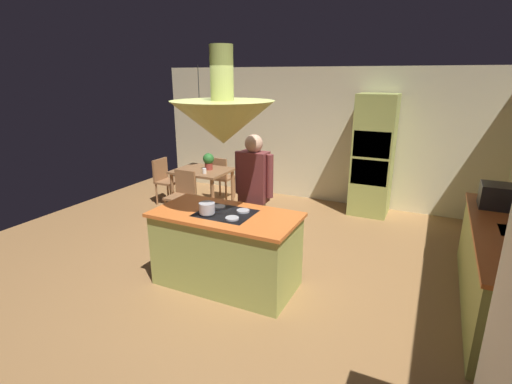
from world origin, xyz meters
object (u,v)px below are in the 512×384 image
at_px(chair_facing_island, 182,193).
at_px(chair_at_corner, 165,178).
at_px(microwave_on_counter, 502,197).
at_px(cooking_pot_on_cooktop, 207,208).
at_px(kitchen_island, 226,249).
at_px(cup_on_table, 204,171).
at_px(chair_by_back_wall, 220,175).
at_px(potted_plant_on_table, 208,160).
at_px(dining_table, 203,176).
at_px(person_at_island, 254,191).
at_px(oven_tower, 373,156).

distance_m(chair_facing_island, chair_at_corner, 1.07).
distance_m(microwave_on_counter, cooking_pot_on_cooktop, 3.44).
xyz_separation_m(kitchen_island, cup_on_table, (-1.52, 1.89, 0.35)).
bearing_deg(chair_facing_island, chair_at_corner, 143.87).
distance_m(chair_by_back_wall, potted_plant_on_table, 0.71).
relative_size(chair_facing_island, microwave_on_counter, 1.89).
bearing_deg(dining_table, person_at_island, -39.17).
height_order(kitchen_island, person_at_island, person_at_island).
height_order(chair_facing_island, cooking_pot_on_cooktop, cooking_pot_on_cooktop).
relative_size(oven_tower, person_at_island, 1.24).
height_order(potted_plant_on_table, cup_on_table, potted_plant_on_table).
bearing_deg(dining_table, kitchen_island, -51.01).
bearing_deg(kitchen_island, dining_table, 128.99).
distance_m(chair_facing_island, chair_by_back_wall, 1.26).
bearing_deg(potted_plant_on_table, person_at_island, -42.14).
bearing_deg(dining_table, chair_facing_island, -90.00).
xyz_separation_m(person_at_island, chair_facing_island, (-1.72, 0.77, -0.48)).
distance_m(oven_tower, cooking_pot_on_cooktop, 3.60).
distance_m(cup_on_table, microwave_on_counter, 4.38).
xyz_separation_m(dining_table, microwave_on_counter, (4.54, -0.54, 0.40)).
bearing_deg(chair_facing_island, oven_tower, 32.37).
distance_m(oven_tower, person_at_island, 2.77).
xyz_separation_m(chair_at_corner, potted_plant_on_table, (0.96, 0.07, 0.42)).
bearing_deg(dining_table, microwave_on_counter, -6.77).
distance_m(chair_at_corner, microwave_on_counter, 5.46).
distance_m(person_at_island, chair_at_corner, 2.98).
bearing_deg(cup_on_table, oven_tower, 27.24).
relative_size(oven_tower, cooking_pot_on_cooktop, 11.72).
bearing_deg(cup_on_table, potted_plant_on_table, 106.94).
height_order(dining_table, microwave_on_counter, microwave_on_counter).
relative_size(dining_table, cooking_pot_on_cooktop, 5.40).
relative_size(dining_table, chair_by_back_wall, 1.12).
bearing_deg(cooking_pot_on_cooktop, chair_facing_island, 133.93).
bearing_deg(cup_on_table, chair_by_back_wall, 102.22).
relative_size(kitchen_island, microwave_on_counter, 3.65).
bearing_deg(dining_table, potted_plant_on_table, 33.91).
distance_m(person_at_island, microwave_on_counter, 2.95).
distance_m(oven_tower, potted_plant_on_table, 2.91).
xyz_separation_m(dining_table, cup_on_table, (0.18, -0.21, 0.16)).
bearing_deg(oven_tower, chair_facing_island, -147.63).
relative_size(dining_table, chair_facing_island, 1.12).
bearing_deg(chair_at_corner, chair_by_back_wall, -53.87).
bearing_deg(chair_by_back_wall, cup_on_table, 102.22).
bearing_deg(oven_tower, dining_table, -157.79).
relative_size(chair_by_back_wall, microwave_on_counter, 1.89).
bearing_deg(cooking_pot_on_cooktop, chair_by_back_wall, 118.29).
xyz_separation_m(chair_facing_island, chair_by_back_wall, (0.00, 1.26, 0.00)).
bearing_deg(kitchen_island, microwave_on_counter, 28.80).
height_order(chair_at_corner, cup_on_table, chair_at_corner).
bearing_deg(person_at_island, chair_by_back_wall, 130.26).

